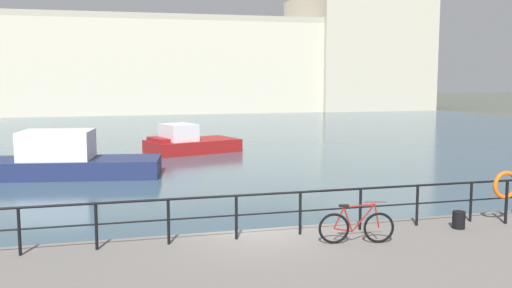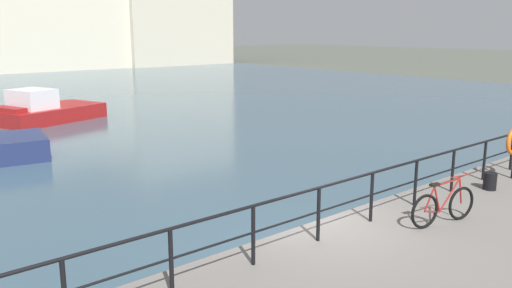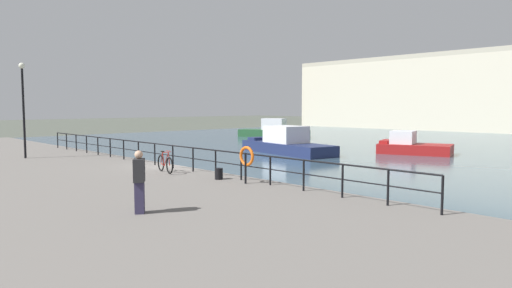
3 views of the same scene
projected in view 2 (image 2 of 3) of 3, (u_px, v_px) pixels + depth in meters
ground_plane at (316, 257)px, 11.10m from camera, size 240.00×240.00×0.00m
moored_harbor_tender at (44, 110)px, 27.39m from camera, size 6.00×4.46×1.77m
quay_railing at (347, 195)px, 10.23m from camera, size 27.22×0.07×1.08m
parked_bicycle at (443, 206)px, 10.65m from camera, size 1.75×0.42×0.98m
mooring_bollard at (490, 181)px, 13.00m from camera, size 0.32×0.32×0.44m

